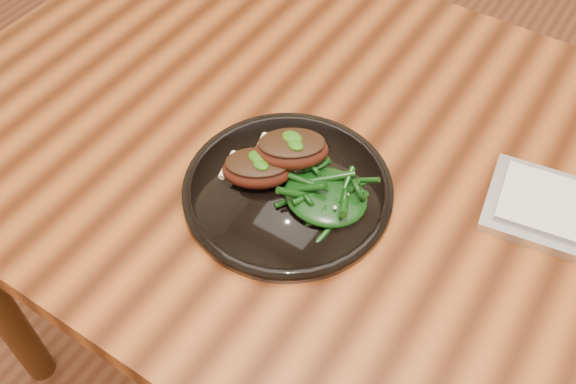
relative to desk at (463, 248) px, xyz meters
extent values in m
cube|color=#361506|center=(0.00, 0.00, 0.06)|extent=(1.60, 0.80, 0.04)
cylinder|color=#3C200D|center=(-0.74, 0.34, -0.31)|extent=(0.06, 0.06, 0.71)
cylinder|color=black|center=(-0.22, -0.11, 0.09)|extent=(0.27, 0.27, 0.02)
torus|color=black|center=(-0.22, -0.11, 0.09)|extent=(0.27, 0.27, 0.01)
cylinder|color=black|center=(-0.22, -0.11, 0.10)|extent=(0.18, 0.18, 0.00)
ellipsoid|color=#41150C|center=(-0.26, -0.12, 0.12)|extent=(0.11, 0.10, 0.04)
ellipsoid|color=black|center=(-0.26, -0.12, 0.13)|extent=(0.10, 0.09, 0.01)
cylinder|color=beige|center=(-0.30, -0.13, 0.11)|extent=(0.02, 0.05, 0.01)
ellipsoid|color=#133F06|center=(-0.26, -0.12, 0.14)|extent=(0.03, 0.02, 0.01)
ellipsoid|color=#41150C|center=(-0.23, -0.08, 0.13)|extent=(0.11, 0.10, 0.04)
ellipsoid|color=black|center=(-0.23, -0.08, 0.15)|extent=(0.10, 0.09, 0.01)
cylinder|color=beige|center=(-0.27, -0.09, 0.13)|extent=(0.02, 0.05, 0.01)
ellipsoid|color=#133F06|center=(-0.23, -0.08, 0.15)|extent=(0.03, 0.02, 0.01)
ellipsoid|color=#133F06|center=(-0.25, -0.05, 0.10)|extent=(0.07, 0.05, 0.00)
ellipsoid|color=black|center=(-0.16, -0.10, 0.11)|extent=(0.11, 0.09, 0.02)
camera|label=1|loc=(0.07, -0.55, 0.73)|focal=40.00mm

